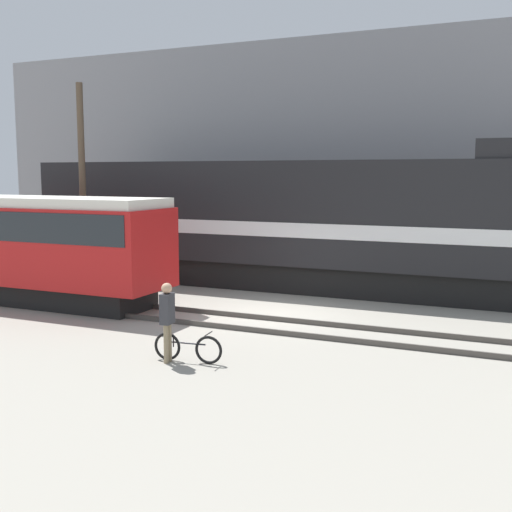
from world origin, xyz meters
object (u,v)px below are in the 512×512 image
object	(u,v)px
bicycle	(188,348)
utility_pole_left	(83,187)
freight_locomotive	(284,222)
streetcar	(22,242)
person	(167,314)

from	to	relation	value
bicycle	utility_pole_left	size ratio (longest dim) A/B	0.22
utility_pole_left	freight_locomotive	bearing A→B (deg)	23.92
freight_locomotive	utility_pole_left	xyz separation A→B (m)	(-6.70, -2.97, 1.27)
freight_locomotive	bicycle	bearing A→B (deg)	-80.60
streetcar	bicycle	world-z (taller)	streetcar
utility_pole_left	streetcar	bearing A→B (deg)	-92.49
freight_locomotive	bicycle	xyz separation A→B (m)	(1.61, -9.71, -2.10)
person	utility_pole_left	xyz separation A→B (m)	(-7.91, 6.93, 2.60)
freight_locomotive	streetcar	xyz separation A→B (m)	(-6.82, -5.94, -0.46)
bicycle	utility_pole_left	world-z (taller)	utility_pole_left
freight_locomotive	person	distance (m)	10.07
freight_locomotive	person	bearing A→B (deg)	-83.03
freight_locomotive	utility_pole_left	distance (m)	7.43
streetcar	person	bearing A→B (deg)	-26.25
freight_locomotive	person	size ratio (longest dim) A/B	10.98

